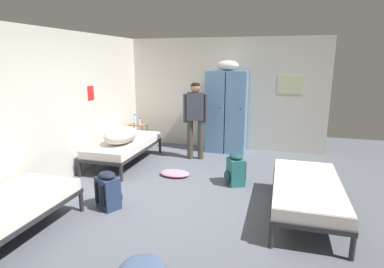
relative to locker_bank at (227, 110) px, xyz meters
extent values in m
plane|color=#565B66|center=(-0.13, -2.72, -0.97)|extent=(9.59, 9.59, 0.00)
cube|color=beige|center=(-0.13, 0.31, 0.32)|extent=(4.66, 0.06, 2.58)
cube|color=beige|center=(-2.43, -2.72, 0.32)|extent=(0.06, 5.99, 2.58)
cube|color=beige|center=(1.36, 0.28, 0.58)|extent=(0.55, 0.01, 0.40)
cube|color=red|center=(-2.40, -1.67, 0.48)|extent=(0.01, 0.20, 0.28)
cube|color=#5B84B2|center=(-0.23, 0.00, -0.04)|extent=(0.44, 0.52, 1.85)
cylinder|color=black|center=(-0.11, -0.27, 0.08)|extent=(0.02, 0.03, 0.02)
cube|color=#5B84B2|center=(0.23, 0.00, -0.04)|extent=(0.44, 0.52, 1.85)
cylinder|color=black|center=(0.35, -0.27, 0.08)|extent=(0.02, 0.03, 0.02)
ellipsoid|color=beige|center=(0.00, 0.00, 0.99)|extent=(0.48, 0.36, 0.22)
cylinder|color=brown|center=(-2.28, -0.40, -0.69)|extent=(0.03, 0.03, 0.55)
cylinder|color=brown|center=(-1.93, -0.40, -0.69)|extent=(0.03, 0.03, 0.55)
cylinder|color=brown|center=(-2.28, -0.13, -0.69)|extent=(0.03, 0.03, 0.55)
cylinder|color=brown|center=(-1.93, -0.13, -0.69)|extent=(0.03, 0.03, 0.55)
cube|color=brown|center=(-2.10, -0.26, -0.78)|extent=(0.38, 0.30, 0.02)
cube|color=brown|center=(-2.10, -0.26, -0.41)|extent=(0.38, 0.30, 0.02)
cylinder|color=#28282D|center=(2.01, -1.88, -0.83)|extent=(0.06, 0.06, 0.28)
cylinder|color=#28282D|center=(1.17, -1.88, -0.83)|extent=(0.06, 0.06, 0.28)
cylinder|color=#28282D|center=(2.01, -3.72, -0.83)|extent=(0.06, 0.06, 0.28)
cylinder|color=#28282D|center=(1.17, -3.72, -0.83)|extent=(0.06, 0.06, 0.28)
cube|color=#28282D|center=(1.59, -2.80, -0.66)|extent=(0.90, 1.90, 0.06)
cube|color=silver|center=(1.59, -2.80, -0.56)|extent=(0.87, 1.84, 0.14)
cube|color=silver|center=(1.59, -2.80, -0.48)|extent=(0.86, 1.82, 0.01)
cylinder|color=#28282D|center=(-2.27, -2.38, -0.83)|extent=(0.06, 0.06, 0.28)
cylinder|color=#28282D|center=(-1.43, -2.38, -0.83)|extent=(0.06, 0.06, 0.28)
cylinder|color=#28282D|center=(-2.27, -0.54, -0.83)|extent=(0.06, 0.06, 0.28)
cylinder|color=#28282D|center=(-1.43, -0.54, -0.83)|extent=(0.06, 0.06, 0.28)
cube|color=#28282D|center=(-1.85, -1.46, -0.66)|extent=(0.90, 1.90, 0.06)
cube|color=silver|center=(-1.85, -1.46, -0.56)|extent=(0.87, 1.84, 0.14)
cube|color=silver|center=(-1.85, -1.46, -0.48)|extent=(0.86, 1.82, 0.01)
cylinder|color=#28282D|center=(-2.27, -3.53, -0.83)|extent=(0.06, 0.06, 0.28)
cylinder|color=#28282D|center=(-1.43, -3.53, -0.83)|extent=(0.06, 0.06, 0.28)
cube|color=#28282D|center=(-1.85, -4.45, -0.66)|extent=(0.90, 1.90, 0.06)
ellipsoid|color=#B7B2A8|center=(-1.79, -1.66, -0.32)|extent=(0.56, 0.88, 0.32)
cylinder|color=#3D3833|center=(-0.42, -0.74, -0.55)|extent=(0.12, 0.12, 0.85)
cylinder|color=#3D3833|center=(-0.64, -0.78, -0.55)|extent=(0.12, 0.12, 0.85)
cube|color=#333842|center=(-0.53, -0.76, 0.17)|extent=(0.38, 0.27, 0.58)
cylinder|color=#333842|center=(-0.32, -0.72, 0.13)|extent=(0.08, 0.08, 0.60)
cylinder|color=#333842|center=(-0.74, -0.80, 0.13)|extent=(0.08, 0.08, 0.60)
sphere|color=#936B4C|center=(-0.53, -0.76, 0.55)|extent=(0.21, 0.21, 0.21)
ellipsoid|color=black|center=(-0.53, -0.76, 0.61)|extent=(0.20, 0.20, 0.11)
cylinder|color=#B2DBEA|center=(-2.18, -0.24, -0.30)|extent=(0.06, 0.06, 0.21)
cylinder|color=#2666B2|center=(-2.18, -0.24, -0.17)|extent=(0.04, 0.04, 0.03)
cylinder|color=beige|center=(-2.03, -0.30, -0.33)|extent=(0.05, 0.05, 0.15)
cylinder|color=black|center=(-2.03, -0.30, -0.24)|extent=(0.03, 0.03, 0.02)
cube|color=navy|center=(-1.12, -3.34, -0.74)|extent=(0.40, 0.37, 0.46)
ellipsoid|color=black|center=(-1.04, -3.21, -0.82)|extent=(0.25, 0.19, 0.20)
ellipsoid|color=black|center=(-1.12, -3.34, -0.47)|extent=(0.36, 0.33, 0.10)
cube|color=black|center=(-1.11, -3.50, -0.72)|extent=(0.06, 0.05, 0.32)
cube|color=black|center=(-1.26, -3.42, -0.72)|extent=(0.06, 0.05, 0.32)
cube|color=#23666B|center=(0.51, -1.96, -0.74)|extent=(0.36, 0.39, 0.46)
ellipsoid|color=#193D42|center=(0.38, -2.03, -0.82)|extent=(0.18, 0.25, 0.20)
ellipsoid|color=#193D42|center=(0.51, -1.96, -0.47)|extent=(0.32, 0.36, 0.10)
cube|color=black|center=(0.59, -1.82, -0.72)|extent=(0.04, 0.06, 0.32)
cube|color=black|center=(0.67, -1.97, -0.72)|extent=(0.04, 0.06, 0.32)
ellipsoid|color=pink|center=(-0.62, -1.86, -0.92)|extent=(0.55, 0.37, 0.09)
ellipsoid|color=#42567A|center=(-0.05, -4.52, -0.92)|extent=(0.46, 0.46, 0.10)
camera|label=1|loc=(1.19, -7.03, 1.12)|focal=29.42mm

